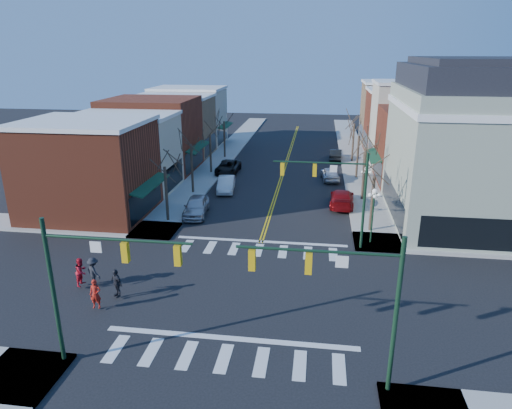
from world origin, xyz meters
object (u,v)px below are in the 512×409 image
at_px(car_left_near, 196,206).
at_px(car_left_mid, 226,184).
at_px(lamppost_corner, 373,207).
at_px(pedestrian_red_b, 81,272).
at_px(pedestrian_red_a, 95,294).
at_px(pedestrian_dark_a, 116,283).
at_px(lamppost_midblock, 366,182).
at_px(car_right_near, 342,198).
at_px(victorian_corner, 475,144).
at_px(car_right_far, 336,155).
at_px(car_right_mid, 330,174).
at_px(pedestrian_dark_b, 94,272).
at_px(car_left_far, 228,167).

height_order(car_left_near, car_left_mid, car_left_near).
relative_size(lamppost_corner, pedestrian_red_b, 2.44).
bearing_deg(pedestrian_red_b, pedestrian_red_a, -136.15).
relative_size(car_left_near, pedestrian_dark_a, 2.77).
distance_m(lamppost_midblock, pedestrian_red_a, 24.25).
height_order(car_right_near, pedestrian_red_b, pedestrian_red_b).
bearing_deg(car_left_mid, victorian_corner, -21.33).
relative_size(lamppost_midblock, pedestrian_red_b, 2.44).
bearing_deg(car_left_near, car_right_far, 55.50).
distance_m(victorian_corner, car_right_mid, 16.87).
distance_m(victorian_corner, car_right_far, 24.36).
relative_size(car_right_mid, pedestrian_dark_b, 2.43).
relative_size(victorian_corner, pedestrian_dark_b, 7.86).
height_order(victorian_corner, pedestrian_red_b, victorian_corner).
bearing_deg(lamppost_corner, pedestrian_dark_b, -152.57).
xyz_separation_m(car_right_near, car_right_mid, (-0.96, 8.73, -0.02)).
xyz_separation_m(car_left_far, car_right_far, (12.72, 8.59, -0.02)).
xyz_separation_m(car_left_mid, car_right_near, (11.61, -3.14, 0.02)).
relative_size(car_left_far, pedestrian_dark_b, 2.92).
bearing_deg(car_right_mid, pedestrian_red_b, 52.37).
bearing_deg(car_right_far, car_left_far, 36.90).
bearing_deg(car_right_mid, car_left_near, 40.33).
relative_size(car_left_far, car_right_far, 1.22).
relative_size(car_right_far, pedestrian_red_a, 2.50).
bearing_deg(pedestrian_dark_b, lamppost_midblock, -105.45).
bearing_deg(pedestrian_red_b, car_right_mid, -27.63).
xyz_separation_m(victorian_corner, car_left_mid, (-21.71, 5.70, -5.91)).
relative_size(car_left_near, pedestrian_red_b, 2.71).
xyz_separation_m(victorian_corner, car_right_near, (-10.10, 2.56, -5.89)).
xyz_separation_m(pedestrian_dark_a, pedestrian_dark_b, (-1.94, 1.09, 0.04)).
xyz_separation_m(pedestrian_red_a, pedestrian_red_b, (-2.09, 2.39, 0.02)).
relative_size(car_right_mid, pedestrian_red_b, 2.48).
relative_size(car_left_mid, pedestrian_red_a, 2.63).
bearing_deg(car_left_near, car_left_far, 84.42).
xyz_separation_m(lamppost_midblock, car_right_far, (-1.88, 20.82, -2.25)).
relative_size(pedestrian_red_b, pedestrian_dark_b, 0.98).
bearing_deg(lamppost_corner, car_left_far, 127.94).
height_order(car_left_near, pedestrian_dark_b, pedestrian_dark_b).
height_order(car_left_mid, car_right_near, car_right_near).
height_order(lamppost_midblock, car_right_mid, lamppost_midblock).
height_order(lamppost_midblock, pedestrian_dark_b, lamppost_midblock).
distance_m(car_left_mid, car_left_far, 7.12).
bearing_deg(car_right_far, car_right_near, 93.11).
height_order(pedestrian_dark_a, pedestrian_dark_b, pedestrian_dark_b).
relative_size(lamppost_midblock, car_left_near, 0.90).
bearing_deg(car_right_near, pedestrian_red_b, 50.36).
xyz_separation_m(pedestrian_red_a, pedestrian_dark_a, (0.61, 1.38, 0.00)).
xyz_separation_m(car_left_mid, pedestrian_dark_b, (-4.03, -20.75, 0.31)).
bearing_deg(pedestrian_red_b, car_right_near, -40.16).
height_order(car_left_far, car_right_mid, car_right_mid).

